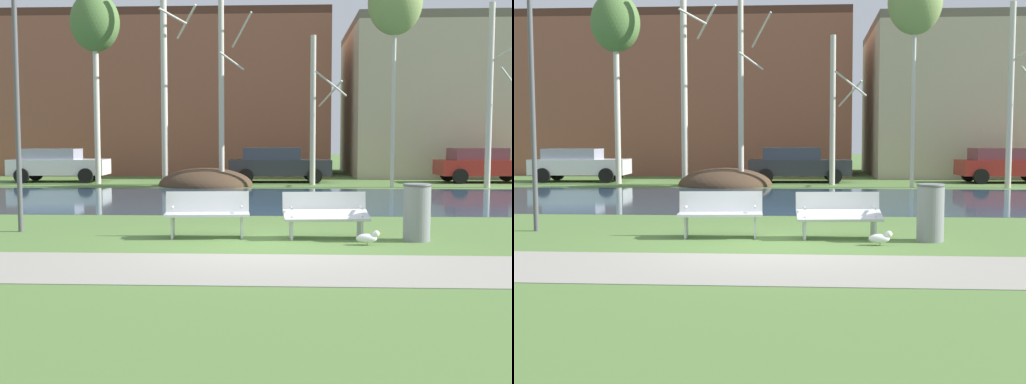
# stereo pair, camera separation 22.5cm
# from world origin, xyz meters

# --- Properties ---
(ground_plane) EXTENTS (120.00, 120.00, 0.00)m
(ground_plane) POSITION_xyz_m (0.00, 10.00, 0.00)
(ground_plane) COLOR #517538
(paved_path_strip) EXTENTS (60.00, 2.25, 0.01)m
(paved_path_strip) POSITION_xyz_m (0.00, -2.03, 0.01)
(paved_path_strip) COLOR gray
(paved_path_strip) RESTS_ON ground
(river_band) EXTENTS (80.00, 8.65, 0.01)m
(river_band) POSITION_xyz_m (0.00, 8.68, 0.00)
(river_band) COLOR #2D475B
(river_band) RESTS_ON ground
(soil_mound) EXTENTS (3.82, 3.54, 1.45)m
(soil_mound) POSITION_xyz_m (-2.86, 14.45, 0.00)
(soil_mound) COLOR #423021
(soil_mound) RESTS_ON ground
(bench_left) EXTENTS (1.64, 0.70, 0.87)m
(bench_left) POSITION_xyz_m (-1.13, 0.89, 0.47)
(bench_left) COLOR silver
(bench_left) RESTS_ON ground
(bench_right) EXTENTS (1.64, 0.70, 0.87)m
(bench_right) POSITION_xyz_m (1.12, 0.89, 0.47)
(bench_right) COLOR silver
(bench_right) RESTS_ON ground
(trash_bin) EXTENTS (0.52, 0.52, 1.06)m
(trash_bin) POSITION_xyz_m (2.78, 0.68, 0.55)
(trash_bin) COLOR gray
(trash_bin) RESTS_ON ground
(seagull) EXTENTS (0.45, 0.17, 0.26)m
(seagull) POSITION_xyz_m (1.82, 0.13, 0.13)
(seagull) COLOR white
(seagull) RESTS_ON ground
(streetlamp) EXTENTS (0.32, 0.32, 5.42)m
(streetlamp) POSITION_xyz_m (-5.02, 1.48, 3.61)
(streetlamp) COLOR #4C4C51
(streetlamp) RESTS_ON ground
(birch_far_left) EXTENTS (2.02, 2.02, 8.60)m
(birch_far_left) POSITION_xyz_m (-7.53, 15.30, 6.59)
(birch_far_left) COLOR beige
(birch_far_left) RESTS_ON ground
(birch_left) EXTENTS (1.52, 2.32, 8.84)m
(birch_left) POSITION_xyz_m (-4.56, 14.84, 4.52)
(birch_left) COLOR beige
(birch_left) RESTS_ON ground
(birch_center_left) EXTENTS (1.34, 2.09, 8.28)m
(birch_center_left) POSITION_xyz_m (-2.13, 13.89, 4.21)
(birch_center_left) COLOR #BCB7A8
(birch_center_left) RESTS_ON ground
(birch_center) EXTENTS (1.49, 2.53, 6.06)m
(birch_center) POSITION_xyz_m (1.52, 15.02, 3.09)
(birch_center) COLOR #BCB7A8
(birch_center) RESTS_ON ground
(birch_center_right) EXTENTS (2.06, 2.06, 9.07)m
(birch_center_right) POSITION_xyz_m (4.51, 13.82, 7.03)
(birch_center_right) COLOR beige
(birch_center_right) RESTS_ON ground
(birch_right) EXTENTS (1.32, 2.26, 7.06)m
(birch_right) POSITION_xyz_m (8.21, 13.87, 3.59)
(birch_right) COLOR beige
(birch_right) RESTS_ON ground
(parked_van_nearest_white) EXTENTS (4.24, 2.23, 1.46)m
(parked_van_nearest_white) POSITION_xyz_m (-9.68, 16.51, 0.78)
(parked_van_nearest_white) COLOR silver
(parked_van_nearest_white) RESTS_ON ground
(parked_sedan_second_dark) EXTENTS (4.51, 2.27, 1.51)m
(parked_sedan_second_dark) POSITION_xyz_m (-0.00, 16.70, 0.80)
(parked_sedan_second_dark) COLOR #282B30
(parked_sedan_second_dark) RESTS_ON ground
(parked_hatch_third_red) EXTENTS (4.12, 2.12, 1.50)m
(parked_hatch_third_red) POSITION_xyz_m (8.90, 16.89, 0.79)
(parked_hatch_third_red) COLOR maroon
(parked_hatch_third_red) RESTS_ON ground
(building_brick_low) EXTENTS (17.97, 6.79, 8.46)m
(building_brick_low) POSITION_xyz_m (-6.36, 24.17, 4.23)
(building_brick_low) COLOR brown
(building_brick_low) RESTS_ON ground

